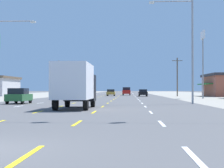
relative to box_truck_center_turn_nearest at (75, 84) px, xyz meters
The scene contains 14 objects.
ground_plane 47.52m from the box_truck_center_turn_nearest, 89.98° to the left, with size 572.00×572.00×0.00m, color #4C4C4F.
lane_markings 86.00m from the box_truck_center_turn_nearest, 89.99° to the left, with size 10.64×227.60×0.01m.
signal_span_wire 9.50m from the box_truck_center_turn_nearest, 89.83° to the right, with size 25.30×0.53×9.96m.
box_truck_center_turn_nearest is the anchor object (origin of this frame).
hatchback_far_left_near 11.63m from the box_truck_center_turn_nearest, 126.83° to the left, with size 1.72×3.90×1.54m.
sedan_far_right_mid 50.49m from the box_truck_center_turn_nearest, 82.23° to the left, with size 1.80×4.50×1.46m.
sedan_center_turn_midfar 55.38m from the box_truck_center_turn_nearest, 90.07° to the left, with size 1.80×4.50×1.46m.
suv_inner_right_far 64.84m from the box_truck_center_turn_nearest, 87.05° to the left, with size 1.98×4.90×1.98m.
sedan_far_left_farther 73.33m from the box_truck_center_turn_nearest, 95.41° to the left, with size 1.80×4.50×1.46m.
pole_sign_right_row_1 35.59m from the box_truck_center_turn_nearest, 63.79° to the left, with size 0.24×2.49×10.61m.
streetlight_right_row_0 14.36m from the box_truck_center_turn_nearest, 44.89° to the left, with size 4.34×0.26×10.36m.
utility_pole_right_row_1 53.66m from the box_truck_center_turn_nearest, 74.71° to the left, with size 2.20×0.26×8.11m.
utility_pole_left_row_2 77.80m from the box_truck_center_turn_nearest, 101.68° to the left, with size 2.20×0.26×9.58m.
utility_pole_left_row_3 113.71m from the box_truck_center_turn_nearest, 97.35° to the left, with size 2.20×0.26×9.02m.
Camera 1 is at (3.91, -8.31, 1.40)m, focal length 59.35 mm.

